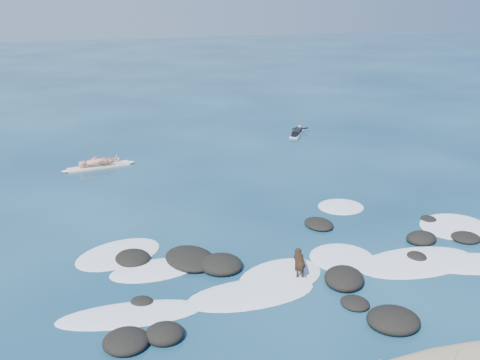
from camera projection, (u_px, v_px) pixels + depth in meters
name	position (u px, v px, depth m)	size (l,w,h in m)	color
ground	(318.00, 240.00, 17.72)	(160.00, 160.00, 0.00)	#0A2642
reef_rocks	(288.00, 274.00, 15.40)	(12.77, 7.32, 0.49)	black
breaking_foam	(312.00, 262.00, 16.26)	(14.84, 7.37, 0.12)	white
standing_surfer_rig	(98.00, 152.00, 24.65)	(3.40, 1.03, 1.93)	#FAE6C8
paddling_surfer_rig	(297.00, 132.00, 30.60)	(1.61, 2.00, 0.38)	white
dog	(299.00, 260.00, 15.40)	(0.48, 1.08, 0.70)	black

